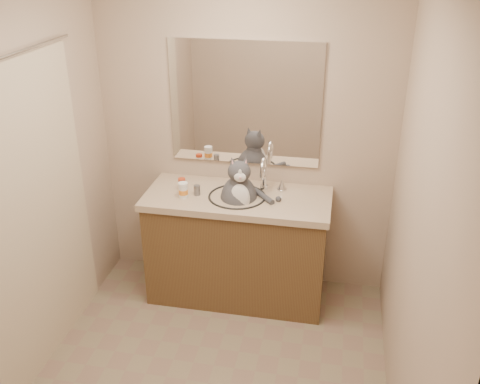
% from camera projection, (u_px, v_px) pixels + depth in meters
% --- Properties ---
extents(room, '(2.22, 2.52, 2.42)m').
position_uv_depth(room, '(202.00, 214.00, 2.83)').
color(room, gray).
rests_on(room, ground).
extents(vanity, '(1.34, 0.59, 1.12)m').
position_uv_depth(vanity, '(238.00, 244.00, 4.01)').
color(vanity, brown).
rests_on(vanity, ground).
extents(mirror, '(1.10, 0.02, 0.90)m').
position_uv_depth(mirror, '(245.00, 104.00, 3.82)').
color(mirror, white).
rests_on(mirror, room).
extents(shower_curtain, '(0.02, 1.30, 1.93)m').
position_uv_depth(shower_curtain, '(36.00, 216.00, 3.18)').
color(shower_curtain, beige).
rests_on(shower_curtain, ground).
extents(cat, '(0.43, 0.35, 0.53)m').
position_uv_depth(cat, '(239.00, 196.00, 3.80)').
color(cat, '#444449').
rests_on(cat, vanity).
extents(pill_bottle_redcap, '(0.07, 0.07, 0.09)m').
position_uv_depth(pill_bottle_redcap, '(182.00, 184.00, 3.91)').
color(pill_bottle_redcap, white).
rests_on(pill_bottle_redcap, vanity).
extents(pill_bottle_orange, '(0.09, 0.09, 0.11)m').
position_uv_depth(pill_bottle_orange, '(183.00, 190.00, 3.79)').
color(pill_bottle_orange, white).
rests_on(pill_bottle_orange, vanity).
extents(grey_canister, '(0.05, 0.05, 0.07)m').
position_uv_depth(grey_canister, '(197.00, 190.00, 3.83)').
color(grey_canister, slate).
rests_on(grey_canister, vanity).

